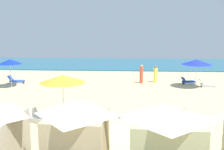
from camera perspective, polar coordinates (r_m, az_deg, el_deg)
name	(u,v)px	position (r m, az deg, el deg)	size (l,w,h in m)	color
ground_plane	(117,135)	(12.80, 0.99, -12.47)	(60.00, 60.00, 0.00)	#DCC788
ocean	(125,64)	(36.24, 2.65, 2.35)	(60.00, 11.79, 0.12)	#1D6280
cabana_2	(77,138)	(9.06, -7.24, -12.99)	(2.14, 2.21, 2.65)	#CCB285
cabana_3	(166,143)	(9.09, 11.19, -13.83)	(2.54, 2.39, 2.44)	#C4C088
umbrella_0	(197,62)	(23.09, 17.29, 2.61)	(2.40, 2.40, 2.31)	silver
lounge_chair_0_0	(188,81)	(24.49, 15.55, -1.29)	(1.36, 0.95, 0.66)	silver
lounge_chair_0_1	(207,84)	(23.80, 19.17, -1.81)	(1.35, 0.68, 0.66)	silver
umbrella_2	(10,62)	(23.50, -20.57, 2.63)	(1.86, 1.86, 2.33)	silver
lounge_chair_2_0	(16,81)	(25.18, -19.46, -1.10)	(1.40, 0.73, 0.76)	silver
umbrella_3	(63,79)	(14.12, -10.29, -0.80)	(2.31, 2.31, 2.48)	silver
lounge_chair_3_0	(41,118)	(14.68, -14.56, -8.71)	(1.58, 1.18, 0.69)	silver
beachgoer_0	(155,75)	(24.67, 9.08, 0.08)	(0.49, 0.49, 1.50)	#F5F85D
beachgoer_1	(141,74)	(24.06, 6.16, 0.11)	(0.35, 0.35, 1.64)	#F65038
beach_ball_0	(184,112)	(15.92, 14.92, -7.49)	(0.40, 0.40, 0.40)	#E5413A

